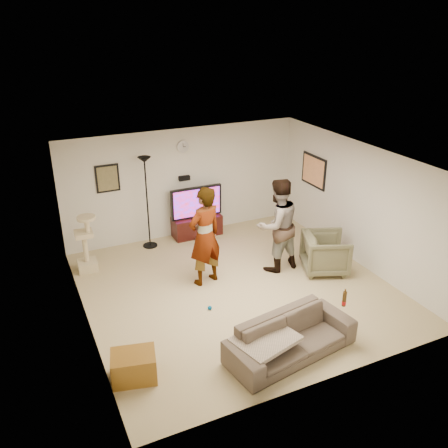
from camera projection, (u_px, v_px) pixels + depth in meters
name	position (u px, v px, depth m)	size (l,w,h in m)	color
floor	(237.00, 288.00, 9.03)	(5.50, 5.50, 0.02)	tan
ceiling	(238.00, 160.00, 8.01)	(5.50, 5.50, 0.02)	silver
wall_back	(184.00, 183.00, 10.80)	(5.50, 0.04, 2.50)	silver
wall_front	(330.00, 307.00, 6.24)	(5.50, 0.04, 2.50)	silver
wall_left	(81.00, 259.00, 7.46)	(0.04, 5.50, 2.50)	silver
wall_right	(359.00, 204.00, 9.58)	(0.04, 5.50, 2.50)	silver
wall_clock	(183.00, 147.00, 10.43)	(0.26, 0.26, 0.04)	silver
wall_speaker	(184.00, 178.00, 10.70)	(0.25, 0.10, 0.10)	black
picture_back	(108.00, 178.00, 9.99)	(0.42, 0.03, 0.52)	brown
picture_right	(314.00, 171.00, 10.80)	(0.03, 0.78, 0.62)	tan
tv_stand	(197.00, 226.00, 11.09)	(1.13, 0.45, 0.47)	black
console_box	(205.00, 240.00, 10.86)	(0.40, 0.30, 0.07)	silver
tv	(196.00, 202.00, 10.85)	(1.21, 0.08, 0.72)	black
tv_screen	(197.00, 203.00, 10.81)	(1.12, 0.01, 0.63)	#4E26F8
floor_lamp	(147.00, 203.00, 10.25)	(0.32, 0.32, 2.06)	black
cat_tree	(85.00, 244.00, 9.43)	(0.38, 0.38, 1.19)	#C7B88E
person_left	(205.00, 236.00, 8.85)	(0.71, 0.47, 1.95)	#B2B2B3
person_right	(277.00, 225.00, 9.36)	(0.93, 0.72, 1.91)	navy
sofa	(291.00, 337.00, 7.18)	(2.05, 0.80, 0.60)	#504439
throw_blanket	(266.00, 339.00, 6.97)	(0.90, 0.70, 0.06)	tan
beer_bottle	(344.00, 299.00, 7.37)	(0.06, 0.06, 0.25)	#442C0E
armchair	(325.00, 253.00, 9.50)	(0.84, 0.87, 0.79)	brown
side_table	(134.00, 366.00, 6.72)	(0.62, 0.47, 0.42)	brown
toy_ball	(210.00, 308.00, 8.36)	(0.07, 0.07, 0.07)	#004B88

